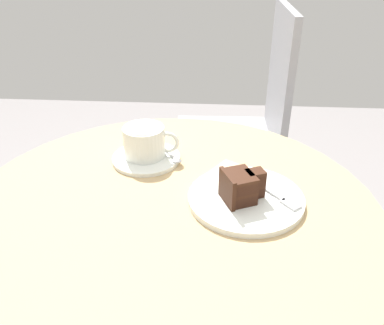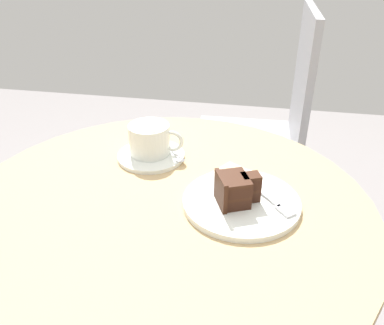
{
  "view_description": "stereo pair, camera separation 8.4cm",
  "coord_description": "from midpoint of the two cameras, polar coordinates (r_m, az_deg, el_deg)",
  "views": [
    {
      "loc": [
        0.09,
        -0.63,
        1.15
      ],
      "look_at": [
        0.04,
        0.1,
        0.72
      ],
      "focal_mm": 38.0,
      "sensor_mm": 36.0,
      "label": 1
    },
    {
      "loc": [
        0.17,
        -0.62,
        1.15
      ],
      "look_at": [
        0.04,
        0.1,
        0.72
      ],
      "focal_mm": 38.0,
      "sensor_mm": 36.0,
      "label": 2
    }
  ],
  "objects": [
    {
      "name": "saucer",
      "position": [
        0.94,
        -8.99,
        0.55
      ],
      "size": [
        0.15,
        0.15,
        0.01
      ],
      "color": "silver",
      "rests_on": "cafe_table"
    },
    {
      "name": "cake_plate",
      "position": [
        0.79,
        4.56,
        -5.16
      ],
      "size": [
        0.23,
        0.23,
        0.01
      ],
      "color": "silver",
      "rests_on": "cafe_table"
    },
    {
      "name": "cafe_chair",
      "position": [
        1.48,
        6.77,
        6.3
      ],
      "size": [
        0.39,
        0.39,
        0.93
      ],
      "rotation": [
        0.0,
        0.0,
        4.75
      ],
      "color": "#9E9EA3",
      "rests_on": "ground"
    },
    {
      "name": "coffee_cup",
      "position": [
        0.93,
        -9.23,
        2.93
      ],
      "size": [
        0.13,
        0.09,
        0.07
      ],
      "color": "silver",
      "rests_on": "saucer"
    },
    {
      "name": "cake_slice",
      "position": [
        0.77,
        3.72,
        -3.43
      ],
      "size": [
        0.09,
        0.08,
        0.06
      ],
      "rotation": [
        0.0,
        0.0,
        0.41
      ],
      "color": "#381E14",
      "rests_on": "cake_plate"
    },
    {
      "name": "teaspoon",
      "position": [
        0.93,
        -5.59,
        0.99
      ],
      "size": [
        0.07,
        0.1,
        0.0
      ],
      "rotation": [
        0.0,
        0.0,
        5.29
      ],
      "color": "silver",
      "rests_on": "saucer"
    },
    {
      "name": "napkin",
      "position": [
        0.85,
        3.58,
        -2.74
      ],
      "size": [
        0.18,
        0.18,
        0.0
      ],
      "rotation": [
        0.0,
        0.0,
        5.7
      ],
      "color": "tan",
      "rests_on": "cafe_table"
    },
    {
      "name": "cafe_table",
      "position": [
        0.86,
        -5.9,
        -11.92
      ],
      "size": [
        0.82,
        0.82,
        0.68
      ],
      "color": "tan",
      "rests_on": "ground"
    },
    {
      "name": "fork",
      "position": [
        0.79,
        8.8,
        -4.73
      ],
      "size": [
        0.11,
        0.12,
        0.0
      ],
      "rotation": [
        0.0,
        0.0,
        5.41
      ],
      "color": "silver",
      "rests_on": "cake_plate"
    }
  ]
}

